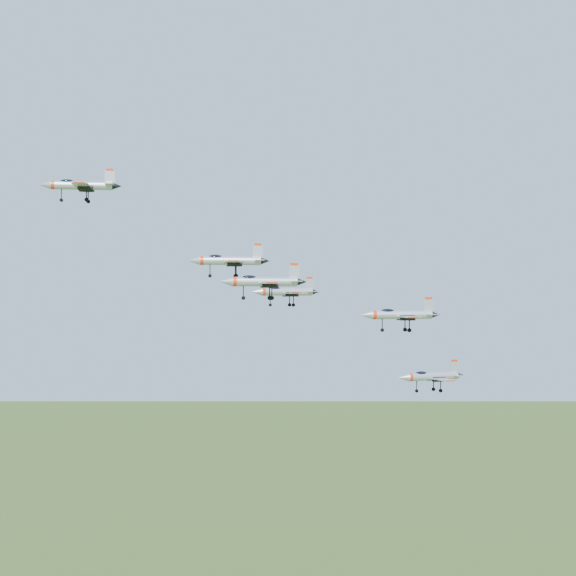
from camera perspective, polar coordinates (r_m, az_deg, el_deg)
name	(u,v)px	position (r m, az deg, el deg)	size (l,w,h in m)	color
jet_lead	(79,185)	(124.33, -14.61, 7.09)	(11.88, 10.15, 3.26)	silver
jet_left_high	(228,261)	(120.50, -4.30, 1.96)	(12.11, 10.35, 3.32)	silver
jet_right_high	(262,281)	(105.50, -1.83, 0.47)	(11.49, 9.77, 3.12)	silver
jet_left_low	(285,292)	(132.13, -0.21, -0.26)	(11.74, 9.82, 3.14)	silver
jet_right_low	(400,315)	(121.34, 7.94, -1.88)	(12.16, 10.37, 3.32)	silver
jet_trail	(431,376)	(143.91, 10.12, -6.20)	(13.25, 10.98, 3.54)	silver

